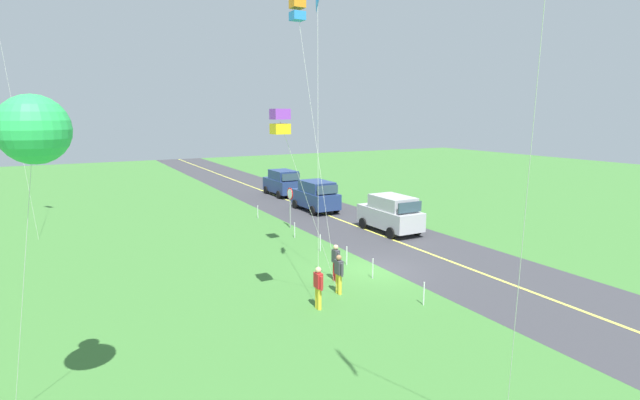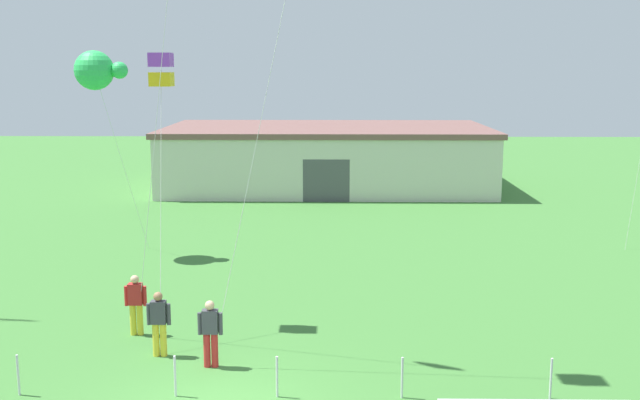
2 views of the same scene
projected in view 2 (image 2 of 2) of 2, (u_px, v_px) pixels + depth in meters
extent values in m
cylinder|color=yellow|center=(156.00, 340.00, 17.87)|extent=(0.16, 0.16, 0.82)
cylinder|color=yellow|center=(163.00, 340.00, 17.87)|extent=(0.16, 0.16, 0.82)
cube|color=#3F3F47|center=(159.00, 312.00, 17.75)|extent=(0.36, 0.22, 0.56)
cylinder|color=#3F3F47|center=(149.00, 314.00, 17.76)|extent=(0.10, 0.10, 0.52)
cylinder|color=#3F3F47|center=(169.00, 314.00, 17.75)|extent=(0.10, 0.10, 0.52)
sphere|color=#9E704C|center=(158.00, 297.00, 17.68)|extent=(0.22, 0.22, 0.22)
cylinder|color=yellow|center=(133.00, 320.00, 19.28)|extent=(0.16, 0.16, 0.82)
cylinder|color=yellow|center=(140.00, 320.00, 19.28)|extent=(0.16, 0.16, 0.82)
cube|color=red|center=(135.00, 294.00, 19.16)|extent=(0.36, 0.22, 0.56)
cylinder|color=red|center=(126.00, 296.00, 19.17)|extent=(0.10, 0.10, 0.52)
cylinder|color=red|center=(145.00, 296.00, 19.17)|extent=(0.10, 0.10, 0.52)
sphere|color=#D8AD84|center=(135.00, 279.00, 19.09)|extent=(0.22, 0.22, 0.22)
cylinder|color=red|center=(207.00, 350.00, 17.22)|extent=(0.16, 0.16, 0.82)
cylinder|color=red|center=(215.00, 350.00, 17.21)|extent=(0.16, 0.16, 0.82)
cube|color=#3F3F47|center=(210.00, 322.00, 17.09)|extent=(0.36, 0.22, 0.56)
cylinder|color=#3F3F47|center=(200.00, 324.00, 17.11)|extent=(0.10, 0.10, 0.52)
cylinder|color=#3F3F47|center=(221.00, 324.00, 17.10)|extent=(0.10, 0.10, 0.52)
sphere|color=#D8AD84|center=(210.00, 305.00, 17.02)|extent=(0.22, 0.22, 0.22)
cylinder|color=silver|center=(161.00, 208.00, 18.61)|extent=(0.32, 2.58, 6.81)
cube|color=purple|center=(161.00, 60.00, 19.23)|extent=(0.56, 0.56, 0.36)
cube|color=yellow|center=(162.00, 79.00, 19.31)|extent=(0.56, 0.56, 0.36)
cylinder|color=silver|center=(157.00, 119.00, 17.91)|extent=(1.67, 0.89, 11.26)
cylinder|color=silver|center=(261.00, 120.00, 16.52)|extent=(2.44, 0.56, 11.43)
cylinder|color=silver|center=(123.00, 163.00, 27.45)|extent=(1.42, 1.08, 6.75)
sphere|color=green|center=(94.00, 70.00, 26.34)|extent=(1.40, 1.40, 1.40)
sphere|color=green|center=(119.00, 70.00, 26.32)|extent=(0.60, 0.60, 0.60)
cube|color=beige|center=(327.00, 159.00, 42.96)|extent=(18.00, 10.00, 3.20)
cube|color=brown|center=(327.00, 129.00, 42.65)|extent=(18.36, 10.20, 0.30)
cube|color=#4C4C51|center=(326.00, 181.00, 38.18)|extent=(2.40, 0.12, 2.20)
cylinder|color=silver|center=(18.00, 375.00, 15.72)|extent=(0.05, 0.05, 0.90)
cylinder|color=silver|center=(175.00, 376.00, 15.66)|extent=(0.05, 0.05, 0.90)
cylinder|color=silver|center=(277.00, 377.00, 15.63)|extent=(0.05, 0.05, 0.90)
cylinder|color=silver|center=(402.00, 378.00, 15.59)|extent=(0.05, 0.05, 0.90)
cylinder|color=silver|center=(551.00, 379.00, 15.54)|extent=(0.05, 0.05, 0.90)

